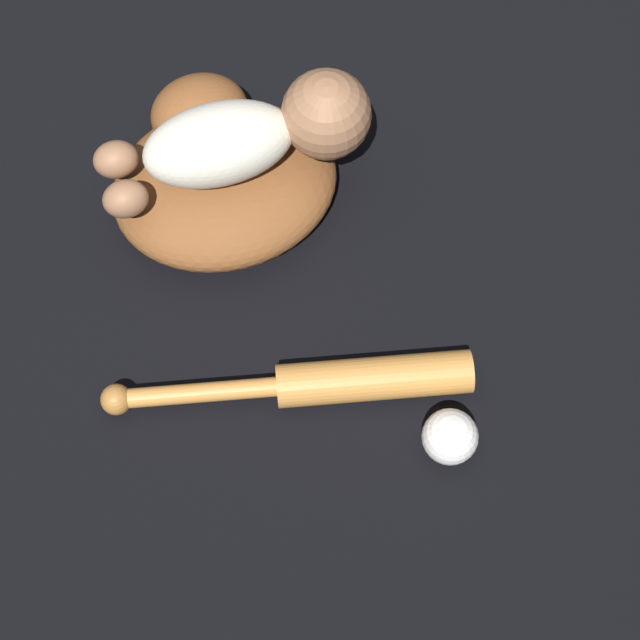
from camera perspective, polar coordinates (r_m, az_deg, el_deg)
The scene contains 5 objects.
ground_plane at distance 1.49m, azimuth -6.29°, elevation 4.55°, with size 6.00×6.00×0.00m, color black.
baseball_glove at distance 1.48m, azimuth -5.32°, elevation 7.85°, with size 0.38×0.37×0.10m.
baby_figure at distance 1.39m, azimuth -3.51°, elevation 9.83°, with size 0.36×0.21×0.12m.
baseball_bat at distance 1.36m, azimuth 0.73°, elevation -3.33°, with size 0.47×0.11×0.06m.
baseball at distance 1.34m, azimuth 6.95°, elevation -6.20°, with size 0.07×0.07×0.07m.
Camera 1 is at (0.19, -0.69, 1.31)m, focal length 60.00 mm.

